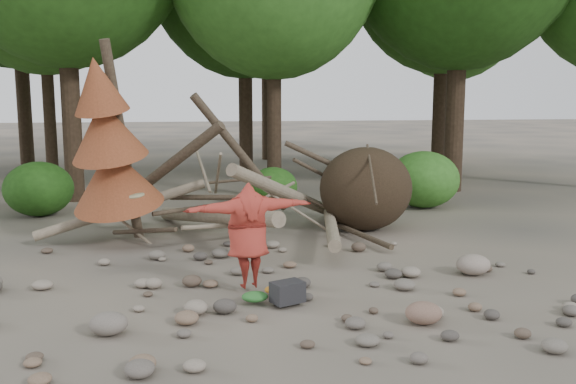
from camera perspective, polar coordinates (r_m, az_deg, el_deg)
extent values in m
plane|color=#514C44|center=(10.84, -0.79, -8.61)|extent=(120.00, 120.00, 0.00)
ellipsoid|color=#332619|center=(15.23, 6.93, 0.29)|extent=(2.20, 1.87, 1.98)
cylinder|color=gray|center=(14.22, -6.65, -2.13)|extent=(2.61, 5.11, 1.08)
cylinder|color=gray|center=(14.79, 0.26, -0.26)|extent=(3.18, 3.71, 1.90)
cylinder|color=brown|center=(15.00, -11.38, 1.62)|extent=(3.08, 1.91, 2.49)
cylinder|color=gray|center=(14.35, 3.83, -2.80)|extent=(1.13, 4.98, 0.43)
cylinder|color=brown|center=(15.16, -4.19, 3.37)|extent=(2.39, 1.03, 2.89)
cylinder|color=gray|center=(14.59, -14.57, -1.48)|extent=(3.71, 0.86, 1.20)
cylinder|color=#4C3F30|center=(14.13, -12.72, -3.40)|extent=(1.52, 1.70, 0.49)
cylinder|color=gray|center=(14.94, -2.13, -0.57)|extent=(1.57, 0.85, 0.69)
cylinder|color=#4C3F30|center=(15.60, 3.54, 1.32)|extent=(1.92, 1.25, 1.10)
cylinder|color=gray|center=(14.56, -7.55, 1.90)|extent=(0.37, 1.42, 0.85)
cylinder|color=#4C3F30|center=(14.24, 6.43, -3.75)|extent=(0.79, 2.54, 0.12)
cylinder|color=gray|center=(13.66, -5.75, -3.00)|extent=(1.78, 1.11, 0.29)
cylinder|color=#4C3F30|center=(14.19, -14.50, 4.35)|extent=(0.67, 1.13, 4.35)
cone|color=brown|center=(13.97, -15.17, 1.37)|extent=(2.06, 2.13, 1.86)
cone|color=brown|center=(13.69, -15.88, 5.39)|extent=(1.71, 1.78, 1.65)
cone|color=brown|center=(13.49, -16.56, 9.14)|extent=(1.23, 1.30, 1.41)
cylinder|color=#38281C|center=(20.14, -18.97, 11.93)|extent=(0.56, 0.56, 8.96)
cylinder|color=#38281C|center=(19.59, -1.25, 9.84)|extent=(0.44, 0.44, 7.14)
cylinder|color=#38281C|center=(21.74, 14.85, 12.51)|extent=(0.60, 0.60, 9.45)
cylinder|color=#38281C|center=(24.33, -20.61, 9.60)|extent=(0.42, 0.42, 7.56)
cylinder|color=#38281C|center=(24.54, -3.82, 11.28)|extent=(0.52, 0.52, 8.54)
cylinder|color=#38281C|center=(25.79, 13.40, 10.48)|extent=(0.50, 0.50, 8.12)
cylinder|color=#38281C|center=(31.26, -22.65, 11.15)|extent=(0.62, 0.62, 9.66)
cylinder|color=#38281C|center=(30.95, -1.86, 11.01)|extent=(0.54, 0.54, 8.75)
cylinder|color=#38281C|center=(32.66, 14.39, 9.84)|extent=(0.46, 0.46, 7.84)
ellipsoid|color=#235216|center=(18.14, -21.29, 0.27)|extent=(1.80, 1.80, 1.44)
ellipsoid|color=#2E681E|center=(18.38, -1.33, 0.48)|extent=(1.40, 1.40, 1.12)
ellipsoid|color=#3A7C26|center=(18.53, 11.97, 1.11)|extent=(2.00, 2.00, 1.60)
imported|color=#A22E24|center=(10.50, -3.57, -3.84)|extent=(2.21, 1.01, 1.74)
cylinder|color=#91865C|center=(10.47, -13.29, -0.32)|extent=(0.30, 0.31, 0.09)
cube|color=black|center=(9.98, -0.05, -9.21)|extent=(0.57, 0.49, 0.32)
ellipsoid|color=#2B6B2A|center=(10.07, -2.97, -9.55)|extent=(0.41, 0.34, 0.15)
ellipsoid|color=#BE7920|center=(10.44, -1.13, -8.93)|extent=(0.35, 0.29, 0.13)
ellipsoid|color=slate|center=(9.20, -15.67, -11.19)|extent=(0.52, 0.47, 0.31)
ellipsoid|color=#7F5F4F|center=(9.46, 11.96, -10.47)|extent=(0.53, 0.47, 0.32)
ellipsoid|color=gray|center=(12.07, 16.14, -6.22)|extent=(0.62, 0.55, 0.37)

